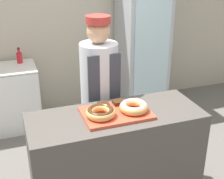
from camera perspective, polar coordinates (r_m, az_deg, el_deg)
The scene contains 10 objects.
wall_back at distance 4.38m, azimuth -9.12°, elevation 13.06°, with size 8.00×0.06×2.70m.
display_counter at distance 2.80m, azimuth 0.70°, elevation -12.97°, with size 1.44×0.57×0.93m.
serving_tray at distance 2.54m, azimuth 0.75°, elevation -4.32°, with size 0.55×0.38×0.02m.
donut_chocolate_glaze at distance 2.45m, azimuth -2.10°, elevation -4.12°, with size 0.24×0.24×0.07m.
donut_light_glaze at distance 2.54m, azimuth 4.00°, elevation -3.12°, with size 0.24×0.24×0.07m.
brownie_back_left at distance 2.62m, azimuth -1.55°, elevation -2.76°, with size 0.09×0.09×0.03m.
brownie_back_right at distance 2.66m, azimuth 1.12°, elevation -2.34°, with size 0.09×0.09×0.03m.
baker_person at distance 3.05m, azimuth -2.27°, elevation -1.05°, with size 0.36×0.36×1.63m.
beverage_fridge at distance 4.44m, azimuth 5.53°, elevation 7.63°, with size 0.61×0.63×1.83m.
bottle_red at distance 4.19m, azimuth -16.57°, elevation 5.69°, with size 0.07×0.07×0.20m.
Camera 1 is at (-0.78, -2.11, 2.13)m, focal length 50.00 mm.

